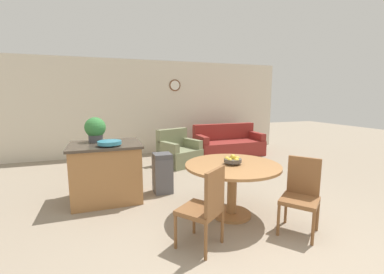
# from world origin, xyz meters

# --- Properties ---
(ground_plane) EXTENTS (24.00, 24.00, 0.00)m
(ground_plane) POSITION_xyz_m (0.00, 0.00, 0.00)
(ground_plane) COLOR gray
(wall_back) EXTENTS (8.00, 0.09, 2.70)m
(wall_back) POSITION_xyz_m (0.00, 5.58, 1.35)
(wall_back) COLOR beige
(wall_back) RESTS_ON ground_plane
(dining_table) EXTENTS (1.32, 1.32, 0.75)m
(dining_table) POSITION_xyz_m (0.15, 1.14, 0.58)
(dining_table) COLOR #9E6B3D
(dining_table) RESTS_ON ground_plane
(dining_chair_near_left) EXTENTS (0.59, 0.59, 0.93)m
(dining_chair_near_left) POSITION_xyz_m (-0.50, 0.53, 0.50)
(dining_chair_near_left) COLOR brown
(dining_chair_near_left) RESTS_ON ground_plane
(dining_chair_near_right) EXTENTS (0.59, 0.59, 0.93)m
(dining_chair_near_right) POSITION_xyz_m (0.76, 0.48, 0.50)
(dining_chair_near_right) COLOR brown
(dining_chair_near_right) RESTS_ON ground_plane
(fruit_bowl) EXTENTS (0.24, 0.24, 0.14)m
(fruit_bowl) POSITION_xyz_m (0.15, 1.14, 0.81)
(fruit_bowl) COLOR #4C4742
(fruit_bowl) RESTS_ON dining_table
(kitchen_island) EXTENTS (1.10, 0.90, 0.93)m
(kitchen_island) POSITION_xyz_m (-1.49, 2.34, 0.47)
(kitchen_island) COLOR #9E6B3D
(kitchen_island) RESTS_ON ground_plane
(teal_bowl) EXTENTS (0.35, 0.35, 0.08)m
(teal_bowl) POSITION_xyz_m (-1.43, 2.11, 0.98)
(teal_bowl) COLOR teal
(teal_bowl) RESTS_ON kitchen_island
(potted_plant) EXTENTS (0.34, 0.34, 0.41)m
(potted_plant) POSITION_xyz_m (-1.63, 2.57, 1.15)
(potted_plant) COLOR #4C4C51
(potted_plant) RESTS_ON kitchen_island
(trash_bin) EXTENTS (0.31, 0.31, 0.70)m
(trash_bin) POSITION_xyz_m (-0.57, 2.34, 0.35)
(trash_bin) COLOR #56565B
(trash_bin) RESTS_ON ground_plane
(couch) EXTENTS (1.93, 0.90, 0.88)m
(couch) POSITION_xyz_m (1.88, 4.57, 0.30)
(couch) COLOR maroon
(couch) RESTS_ON ground_plane
(armchair) EXTENTS (1.09, 1.07, 0.87)m
(armchair) POSITION_xyz_m (0.23, 4.04, 0.29)
(armchair) COLOR #7A7F5B
(armchair) RESTS_ON ground_plane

